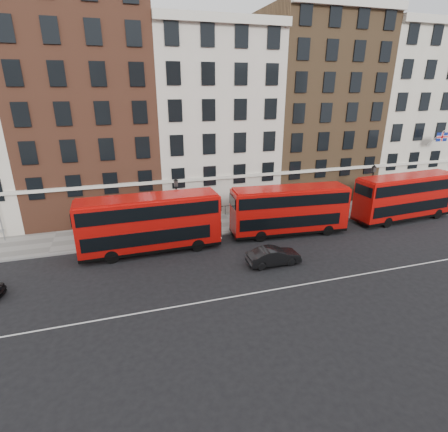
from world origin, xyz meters
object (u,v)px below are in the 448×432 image
object	(u,v)px
bus_d	(405,196)
car_front	(274,256)
bus_b	(149,223)
bus_c	(289,209)

from	to	relation	value
bus_d	car_front	world-z (taller)	bus_d
bus_b	bus_c	size ratio (longest dim) A/B	1.05
car_front	bus_b	bearing A→B (deg)	59.97
bus_d	car_front	xyz separation A→B (m)	(-16.80, -5.09, -1.81)
bus_b	bus_c	world-z (taller)	bus_b
bus_d	bus_b	bearing A→B (deg)	175.91
bus_c	bus_d	size ratio (longest dim) A/B	0.96
bus_d	car_front	size ratio (longest dim) A/B	2.70
bus_c	bus_d	xyz separation A→B (m)	(13.03, -0.01, 0.09)
car_front	bus_d	bearing A→B (deg)	-73.02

